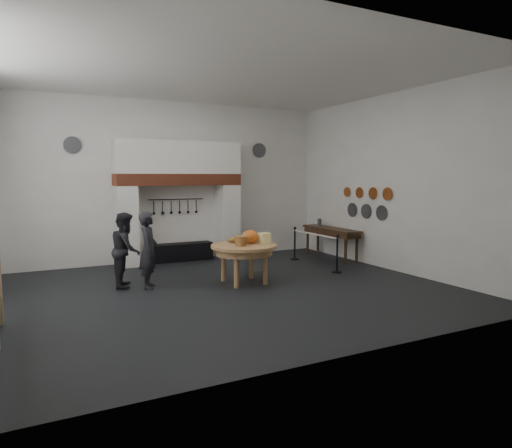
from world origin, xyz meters
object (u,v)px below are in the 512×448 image
visitor_far (126,249)px  iron_range (179,252)px  barrier_post_far (295,244)px  side_table (331,229)px  barrier_post_near (337,255)px  work_table (244,246)px  visitor_near (149,250)px

visitor_far → iron_range: bearing=-23.2°
visitor_far → barrier_post_far: (4.98, 1.04, -0.36)m
side_table → barrier_post_far: bearing=164.1°
iron_range → side_table: (4.10, -1.63, 0.62)m
iron_range → barrier_post_near: 4.51m
iron_range → visitor_far: 3.11m
barrier_post_far → work_table: bearing=-142.7°
work_table → barrier_post_far: 3.24m
side_table → barrier_post_near: (-1.06, -1.70, -0.42)m
visitor_near → barrier_post_near: (4.58, -0.56, -0.38)m
visitor_far → side_table: (6.04, 0.74, 0.06)m
work_table → barrier_post_near: barrier_post_near is taller
side_table → barrier_post_near: bearing=-121.9°
side_table → barrier_post_far: 1.18m
visitor_far → side_table: size_ratio=0.74×
work_table → side_table: 3.97m
work_table → barrier_post_far: (2.55, 1.95, -0.39)m
iron_range → barrier_post_near: bearing=-47.5°
iron_range → work_table: work_table is taller
visitor_near → visitor_far: (-0.40, 0.40, -0.02)m
barrier_post_far → iron_range: bearing=156.5°
visitor_far → side_table: bearing=-66.8°
visitor_near → visitor_far: visitor_near is taller
work_table → barrier_post_near: bearing=-1.2°
visitor_far → barrier_post_far: 5.10m
work_table → visitor_near: size_ratio=0.90×
visitor_far → work_table: bearing=-94.3°
iron_range → barrier_post_far: barrier_post_far is taller
iron_range → visitor_near: visitor_near is taller
work_table → visitor_near: 2.09m
visitor_near → visitor_far: 0.57m
visitor_near → barrier_post_far: (4.58, 1.44, -0.38)m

